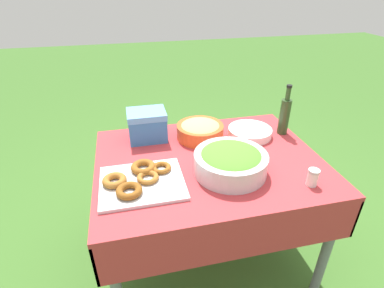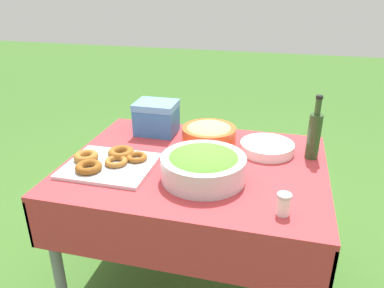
# 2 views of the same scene
# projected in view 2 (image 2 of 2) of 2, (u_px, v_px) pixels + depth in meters

# --- Properties ---
(ground_plane) EXTENTS (14.00, 14.00, 0.00)m
(ground_plane) POSITION_uv_depth(u_px,v_px,m) (195.00, 285.00, 2.04)
(ground_plane) COLOR #3D6B28
(picnic_table) EXTENTS (1.18, 0.92, 0.75)m
(picnic_table) POSITION_uv_depth(u_px,v_px,m) (195.00, 182.00, 1.77)
(picnic_table) COLOR #B73338
(picnic_table) RESTS_ON ground_plane
(salad_bowl) EXTENTS (0.36, 0.36, 0.12)m
(salad_bowl) POSITION_uv_depth(u_px,v_px,m) (203.00, 165.00, 1.57)
(salad_bowl) COLOR silver
(salad_bowl) RESTS_ON picnic_table
(pasta_bowl) EXTENTS (0.28, 0.28, 0.10)m
(pasta_bowl) POSITION_uv_depth(u_px,v_px,m) (209.00, 133.00, 1.92)
(pasta_bowl) COLOR #E05B28
(pasta_bowl) RESTS_ON picnic_table
(donut_platter) EXTENTS (0.39, 0.33, 0.05)m
(donut_platter) POSITION_uv_depth(u_px,v_px,m) (109.00, 162.00, 1.69)
(donut_platter) COLOR silver
(donut_platter) RESTS_ON picnic_table
(plate_stack) EXTENTS (0.26, 0.26, 0.05)m
(plate_stack) POSITION_uv_depth(u_px,v_px,m) (267.00, 147.00, 1.83)
(plate_stack) COLOR white
(plate_stack) RESTS_ON picnic_table
(olive_oil_bottle) EXTENTS (0.06, 0.06, 0.31)m
(olive_oil_bottle) POSITION_uv_depth(u_px,v_px,m) (314.00, 134.00, 1.73)
(olive_oil_bottle) COLOR #2D4723
(olive_oil_bottle) RESTS_ON picnic_table
(cooler_box) EXTENTS (0.22, 0.18, 0.18)m
(cooler_box) POSITION_uv_depth(u_px,v_px,m) (156.00, 118.00, 2.03)
(cooler_box) COLOR #3372B7
(cooler_box) RESTS_ON picnic_table
(salt_shaker) EXTENTS (0.05, 0.05, 0.08)m
(salt_shaker) POSITION_uv_depth(u_px,v_px,m) (284.00, 204.00, 1.34)
(salt_shaker) COLOR white
(salt_shaker) RESTS_ON picnic_table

